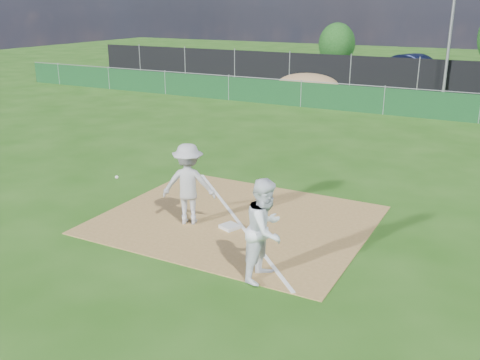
% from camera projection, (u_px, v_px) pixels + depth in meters
% --- Properties ---
extents(ground, '(90.00, 90.00, 0.00)m').
position_uv_depth(ground, '(350.00, 138.00, 20.02)').
color(ground, '#204F10').
rests_on(ground, ground).
extents(infield_dirt, '(6.00, 5.00, 0.02)m').
position_uv_depth(infield_dirt, '(236.00, 220.00, 12.47)').
color(infield_dirt, olive).
rests_on(infield_dirt, ground).
extents(foul_line, '(5.01, 5.01, 0.01)m').
position_uv_depth(foul_line, '(236.00, 219.00, 12.47)').
color(foul_line, white).
rests_on(foul_line, infield_dirt).
extents(green_fence, '(44.00, 0.05, 1.20)m').
position_uv_depth(green_fence, '(384.00, 101.00, 24.02)').
color(green_fence, '#0F3919').
rests_on(green_fence, ground).
extents(dirt_mound, '(3.38, 2.60, 1.17)m').
position_uv_depth(dirt_mound, '(308.00, 84.00, 29.18)').
color(dirt_mound, olive).
rests_on(dirt_mound, ground).
extents(black_fence, '(46.00, 0.04, 1.80)m').
position_uv_depth(black_fence, '(418.00, 74.00, 30.62)').
color(black_fence, black).
rests_on(black_fence, ground).
extents(parking_lot, '(46.00, 9.00, 0.01)m').
position_uv_depth(parking_lot, '(431.00, 80.00, 35.09)').
color(parking_lot, black).
rests_on(parking_lot, ground).
extents(light_pole, '(0.16, 0.16, 8.00)m').
position_uv_depth(light_pole, '(452.00, 19.00, 28.72)').
color(light_pole, slate).
rests_on(light_pole, ground).
extents(first_base, '(0.47, 0.47, 0.08)m').
position_uv_depth(first_base, '(230.00, 227.00, 11.96)').
color(first_base, silver).
rests_on(first_base, infield_dirt).
extents(play_at_first, '(2.63, 1.12, 1.86)m').
position_uv_depth(play_at_first, '(189.00, 184.00, 12.00)').
color(play_at_first, '#B4B4B6').
rests_on(play_at_first, infield_dirt).
extents(runner, '(0.75, 0.95, 1.92)m').
position_uv_depth(runner, '(265.00, 230.00, 9.57)').
color(runner, white).
rests_on(runner, ground).
extents(car_left, '(4.57, 3.04, 1.45)m').
position_uv_depth(car_left, '(350.00, 65.00, 36.88)').
color(car_left, '#9FA2A7').
rests_on(car_left, parking_lot).
extents(car_mid, '(4.88, 3.38, 1.52)m').
position_uv_depth(car_mid, '(416.00, 66.00, 35.73)').
color(car_mid, black).
rests_on(car_mid, parking_lot).
extents(tree_left, '(2.83, 2.83, 3.36)m').
position_uv_depth(tree_left, '(337.00, 44.00, 41.85)').
color(tree_left, '#382316').
rests_on(tree_left, ground).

